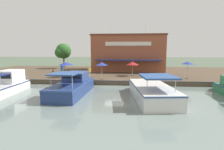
{
  "coord_description": "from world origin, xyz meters",
  "views": [
    {
      "loc": [
        22.36,
        1.6,
        4.53
      ],
      "look_at": [
        -1.0,
        -0.38,
        1.3
      ],
      "focal_mm": 28.0,
      "sensor_mm": 36.0,
      "label": 1
    }
  ],
  "objects_px": {
    "person_near_entrance": "(89,71)",
    "patio_umbrella_by_entrance": "(102,64)",
    "cafe_chair_far_corner_seat": "(68,73)",
    "motorboat_mid_row": "(75,85)",
    "cafe_chair_beside_entrance": "(53,72)",
    "patio_umbrella_mid_patio_left": "(66,64)",
    "person_mid_patio": "(62,68)",
    "motorboat_outer_channel": "(149,89)",
    "motorboat_nearest_quay": "(10,84)",
    "tree_upstream_bank": "(63,51)",
    "patio_umbrella_mid_patio_right": "(133,63)",
    "patio_umbrella_back_row": "(188,63)",
    "cafe_chair_back_row_seat": "(80,75)",
    "waterfront_restaurant": "(128,53)"
  },
  "relations": [
    {
      "from": "person_mid_patio",
      "to": "patio_umbrella_by_entrance",
      "type": "bearing_deg",
      "value": 61.27
    },
    {
      "from": "cafe_chair_back_row_seat",
      "to": "person_near_entrance",
      "type": "bearing_deg",
      "value": 116.29
    },
    {
      "from": "patio_umbrella_mid_patio_left",
      "to": "tree_upstream_bank",
      "type": "bearing_deg",
      "value": -157.82
    },
    {
      "from": "motorboat_outer_channel",
      "to": "patio_umbrella_back_row",
      "type": "bearing_deg",
      "value": 143.22
    },
    {
      "from": "cafe_chair_beside_entrance",
      "to": "patio_umbrella_mid_patio_left",
      "type": "bearing_deg",
      "value": 53.56
    },
    {
      "from": "person_mid_patio",
      "to": "motorboat_mid_row",
      "type": "relative_size",
      "value": 0.2
    },
    {
      "from": "waterfront_restaurant",
      "to": "patio_umbrella_mid_patio_left",
      "type": "relative_size",
      "value": 6.04
    },
    {
      "from": "patio_umbrella_mid_patio_left",
      "to": "person_mid_patio",
      "type": "height_order",
      "value": "patio_umbrella_mid_patio_left"
    },
    {
      "from": "patio_umbrella_by_entrance",
      "to": "tree_upstream_bank",
      "type": "height_order",
      "value": "tree_upstream_bank"
    },
    {
      "from": "cafe_chair_far_corner_seat",
      "to": "tree_upstream_bank",
      "type": "relative_size",
      "value": 0.15
    },
    {
      "from": "waterfront_restaurant",
      "to": "patio_umbrella_mid_patio_right",
      "type": "height_order",
      "value": "waterfront_restaurant"
    },
    {
      "from": "patio_umbrella_by_entrance",
      "to": "person_mid_patio",
      "type": "relative_size",
      "value": 1.32
    },
    {
      "from": "waterfront_restaurant",
      "to": "tree_upstream_bank",
      "type": "relative_size",
      "value": 2.49
    },
    {
      "from": "patio_umbrella_mid_patio_right",
      "to": "cafe_chair_back_row_seat",
      "type": "height_order",
      "value": "patio_umbrella_mid_patio_right"
    },
    {
      "from": "cafe_chair_back_row_seat",
      "to": "cafe_chair_beside_entrance",
      "type": "bearing_deg",
      "value": -120.06
    },
    {
      "from": "motorboat_nearest_quay",
      "to": "tree_upstream_bank",
      "type": "height_order",
      "value": "tree_upstream_bank"
    },
    {
      "from": "cafe_chair_far_corner_seat",
      "to": "motorboat_mid_row",
      "type": "height_order",
      "value": "motorboat_mid_row"
    },
    {
      "from": "person_near_entrance",
      "to": "patio_umbrella_by_entrance",
      "type": "bearing_deg",
      "value": 56.32
    },
    {
      "from": "patio_umbrella_by_entrance",
      "to": "cafe_chair_beside_entrance",
      "type": "xyz_separation_m",
      "value": [
        -4.03,
        -8.86,
        -1.67
      ]
    },
    {
      "from": "patio_umbrella_back_row",
      "to": "cafe_chair_beside_entrance",
      "type": "xyz_separation_m",
      "value": [
        -2.54,
        -20.91,
        -1.78
      ]
    },
    {
      "from": "tree_upstream_bank",
      "to": "motorboat_outer_channel",
      "type": "bearing_deg",
      "value": 37.72
    },
    {
      "from": "patio_umbrella_mid_patio_left",
      "to": "cafe_chair_far_corner_seat",
      "type": "distance_m",
      "value": 2.18
    },
    {
      "from": "cafe_chair_beside_entrance",
      "to": "cafe_chair_far_corner_seat",
      "type": "xyz_separation_m",
      "value": [
        0.85,
        2.96,
        0.0
      ]
    },
    {
      "from": "cafe_chair_back_row_seat",
      "to": "patio_umbrella_back_row",
      "type": "bearing_deg",
      "value": 92.53
    },
    {
      "from": "patio_umbrella_mid_patio_left",
      "to": "patio_umbrella_back_row",
      "type": "bearing_deg",
      "value": 89.34
    },
    {
      "from": "cafe_chair_beside_entrance",
      "to": "motorboat_outer_channel",
      "type": "relative_size",
      "value": 0.09
    },
    {
      "from": "patio_umbrella_back_row",
      "to": "person_near_entrance",
      "type": "bearing_deg",
      "value": -89.65
    },
    {
      "from": "cafe_chair_back_row_seat",
      "to": "motorboat_nearest_quay",
      "type": "bearing_deg",
      "value": -40.48
    },
    {
      "from": "cafe_chair_far_corner_seat",
      "to": "person_near_entrance",
      "type": "height_order",
      "value": "person_near_entrance"
    },
    {
      "from": "patio_umbrella_back_row",
      "to": "cafe_chair_beside_entrance",
      "type": "bearing_deg",
      "value": -96.93
    },
    {
      "from": "patio_umbrella_by_entrance",
      "to": "motorboat_outer_channel",
      "type": "xyz_separation_m",
      "value": [
        6.99,
        5.71,
        -1.95
      ]
    },
    {
      "from": "cafe_chair_beside_entrance",
      "to": "motorboat_mid_row",
      "type": "distance_m",
      "value": 11.96
    },
    {
      "from": "person_mid_patio",
      "to": "motorboat_mid_row",
      "type": "distance_m",
      "value": 11.02
    },
    {
      "from": "motorboat_nearest_quay",
      "to": "motorboat_mid_row",
      "type": "height_order",
      "value": "motorboat_mid_row"
    },
    {
      "from": "patio_umbrella_by_entrance",
      "to": "patio_umbrella_back_row",
      "type": "height_order",
      "value": "patio_umbrella_back_row"
    },
    {
      "from": "patio_umbrella_back_row",
      "to": "motorboat_mid_row",
      "type": "bearing_deg",
      "value": -62.64
    },
    {
      "from": "cafe_chair_back_row_seat",
      "to": "cafe_chair_far_corner_seat",
      "type": "height_order",
      "value": "same"
    },
    {
      "from": "patio_umbrella_mid_patio_left",
      "to": "patio_umbrella_back_row",
      "type": "distance_m",
      "value": 17.75
    },
    {
      "from": "cafe_chair_beside_entrance",
      "to": "motorboat_nearest_quay",
      "type": "height_order",
      "value": "motorboat_nearest_quay"
    },
    {
      "from": "patio_umbrella_by_entrance",
      "to": "cafe_chair_beside_entrance",
      "type": "relative_size",
      "value": 2.83
    },
    {
      "from": "patio_umbrella_by_entrance",
      "to": "motorboat_outer_channel",
      "type": "relative_size",
      "value": 0.25
    },
    {
      "from": "patio_umbrella_mid_patio_left",
      "to": "patio_umbrella_mid_patio_right",
      "type": "height_order",
      "value": "patio_umbrella_mid_patio_left"
    },
    {
      "from": "patio_umbrella_mid_patio_left",
      "to": "motorboat_nearest_quay",
      "type": "xyz_separation_m",
      "value": [
        7.9,
        -3.59,
        -1.73
      ]
    },
    {
      "from": "patio_umbrella_mid_patio_left",
      "to": "cafe_chair_back_row_seat",
      "type": "distance_m",
      "value": 3.0
    },
    {
      "from": "cafe_chair_back_row_seat",
      "to": "tree_upstream_bank",
      "type": "relative_size",
      "value": 0.15
    },
    {
      "from": "motorboat_nearest_quay",
      "to": "motorboat_outer_channel",
      "type": "bearing_deg",
      "value": 87.03
    },
    {
      "from": "patio_umbrella_by_entrance",
      "to": "patio_umbrella_mid_patio_left",
      "type": "bearing_deg",
      "value": -106.51
    },
    {
      "from": "tree_upstream_bank",
      "to": "patio_umbrella_mid_patio_right",
      "type": "bearing_deg",
      "value": 54.84
    },
    {
      "from": "cafe_chair_back_row_seat",
      "to": "cafe_chair_beside_entrance",
      "type": "distance_m",
      "value": 6.43
    },
    {
      "from": "person_near_entrance",
      "to": "motorboat_outer_channel",
      "type": "bearing_deg",
      "value": 42.95
    }
  ]
}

